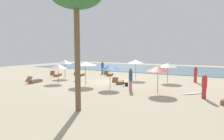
{
  "coord_description": "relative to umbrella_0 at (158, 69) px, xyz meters",
  "views": [
    {
      "loc": [
        9.69,
        -17.8,
        3.32
      ],
      "look_at": [
        -1.13,
        1.51,
        1.1
      ],
      "focal_mm": 30.79,
      "sensor_mm": 36.0,
      "label": 1
    }
  ],
  "objects": [
    {
      "name": "ground_plane",
      "position": [
        -5.52,
        2.95,
        -1.93
      ],
      "size": [
        60.0,
        60.0,
        0.0
      ],
      "primitive_type": "plane",
      "color": "#BCAD8E"
    },
    {
      "name": "ocean_water",
      "position": [
        -5.52,
        19.95,
        -1.9
      ],
      "size": [
        48.0,
        16.0,
        0.06
      ],
      "primitive_type": "cube",
      "color": "slate",
      "rests_on": "ground_plane"
    },
    {
      "name": "umbrella_0",
      "position": [
        0.0,
        0.0,
        0.0
      ],
      "size": [
        1.98,
        1.98,
        2.13
      ],
      "color": "brown",
      "rests_on": "ground_plane"
    },
    {
      "name": "umbrella_1",
      "position": [
        -12.27,
        2.7,
        0.04
      ],
      "size": [
        1.74,
        1.74,
        2.21
      ],
      "color": "brown",
      "rests_on": "ground_plane"
    },
    {
      "name": "umbrella_2",
      "position": [
        -10.35,
        -0.32,
        -0.2
      ],
      "size": [
        1.74,
        1.74,
        1.97
      ],
      "color": "brown",
      "rests_on": "ground_plane"
    },
    {
      "name": "umbrella_3",
      "position": [
        -4.27,
        -0.13,
        -0.03
      ],
      "size": [
        1.73,
        1.73,
        2.1
      ],
      "color": "olive",
      "rests_on": "ground_plane"
    },
    {
      "name": "umbrella_4",
      "position": [
        -7.16,
        0.09,
        0.15
      ],
      "size": [
        2.21,
        2.21,
        2.23
      ],
      "color": "olive",
      "rests_on": "ground_plane"
    },
    {
      "name": "umbrella_5",
      "position": [
        -4.27,
        5.85,
        0.16
      ],
      "size": [
        1.9,
        1.9,
        2.27
      ],
      "color": "brown",
      "rests_on": "ground_plane"
    },
    {
      "name": "umbrella_6",
      "position": [
        -0.54,
        5.58,
        -0.12
      ],
      "size": [
        1.94,
        1.94,
        2.02
      ],
      "color": "brown",
      "rests_on": "ground_plane"
    },
    {
      "name": "lounger_0",
      "position": [
        -14.39,
        3.47,
        -1.76
      ],
      "size": [
        1.21,
        1.74,
        0.74
      ],
      "color": "brown",
      "rests_on": "ground_plane"
    },
    {
      "name": "lounger_3",
      "position": [
        -11.87,
        5.11,
        -1.75
      ],
      "size": [
        1.0,
        1.79,
        0.67
      ],
      "color": "brown",
      "rests_on": "ground_plane"
    },
    {
      "name": "lounger_4",
      "position": [
        -8.6,
        7.28,
        -1.75
      ],
      "size": [
        1.06,
        1.8,
        0.67
      ],
      "color": "brown",
      "rests_on": "ground_plane"
    },
    {
      "name": "lounger_5",
      "position": [
        -4.57,
        2.34,
        -1.76
      ],
      "size": [
        1.1,
        1.8,
        0.67
      ],
      "color": "brown",
      "rests_on": "ground_plane"
    },
    {
      "name": "lounger_6",
      "position": [
        -12.59,
        -1.48,
        -1.75
      ],
      "size": [
        0.85,
        1.76,
        0.7
      ],
      "color": "olive",
      "rests_on": "ground_plane"
    },
    {
      "name": "person_0",
      "position": [
        3.35,
        -0.26,
        -1.02
      ],
      "size": [
        0.44,
        0.44,
        1.79
      ],
      "color": "#BF3338",
      "rests_on": "ground_plane"
    },
    {
      "name": "person_1",
      "position": [
        -2.28,
        -0.13,
        -0.98
      ],
      "size": [
        0.44,
        0.44,
        1.84
      ],
      "color": "#D17299",
      "rests_on": "ground_plane"
    },
    {
      "name": "person_2",
      "position": [
        -10.71,
        8.83,
        -1.03
      ],
      "size": [
        0.46,
        0.46,
        1.78
      ],
      "color": "#338C59",
      "rests_on": "ground_plane"
    },
    {
      "name": "person_3",
      "position": [
        2.06,
        6.88,
        -1.08
      ],
      "size": [
        0.48,
        0.48,
        1.68
      ],
      "color": "#BF3338",
      "rests_on": "ground_plane"
    },
    {
      "name": "person_4",
      "position": [
        -10.07,
        2.46,
        -1.04
      ],
      "size": [
        0.39,
        0.39,
        1.73
      ],
      "color": "#BF3338",
      "rests_on": "ground_plane"
    },
    {
      "name": "dog",
      "position": [
        -3.46,
        1.5,
        -1.74
      ],
      "size": [
        0.69,
        0.75,
        0.36
      ],
      "color": "black",
      "rests_on": "ground_plane"
    },
    {
      "name": "surfboard",
      "position": [
        2.54,
        1.02,
        -1.89
      ],
      "size": [
        1.78,
        1.92,
        0.07
      ],
      "color": "silver",
      "rests_on": "ground_plane"
    }
  ]
}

